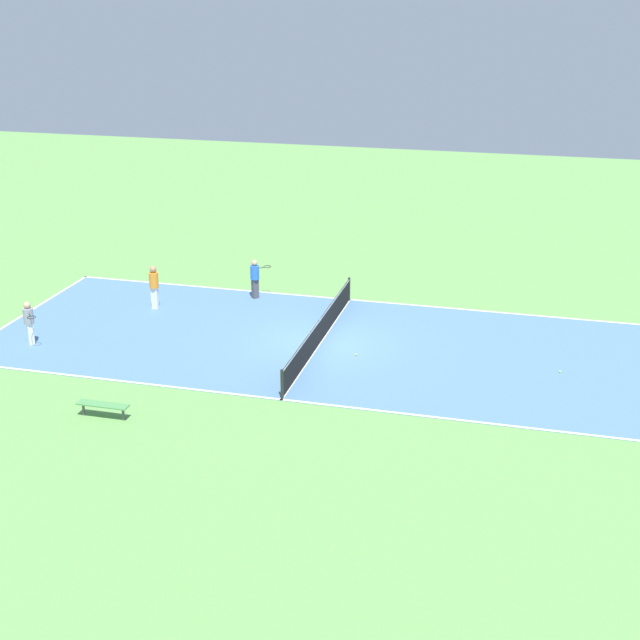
{
  "coord_description": "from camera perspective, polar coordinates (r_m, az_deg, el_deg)",
  "views": [
    {
      "loc": [
        28.79,
        7.46,
        12.25
      ],
      "look_at": [
        0.0,
        0.0,
        0.9
      ],
      "focal_mm": 50.0,
      "sensor_mm": 36.0,
      "label": 1
    }
  ],
  "objects": [
    {
      "name": "ground_plane",
      "position": [
        32.16,
        0.0,
        -1.5
      ],
      "size": [
        80.0,
        80.0,
        0.0
      ],
      "primitive_type": "plane",
      "color": "#60934C"
    },
    {
      "name": "tennis_ball_left_sideline",
      "position": [
        30.8,
        15.11,
        -3.2
      ],
      "size": [
        0.07,
        0.07,
        0.07
      ],
      "primitive_type": "sphere",
      "color": "#CCE033",
      "rests_on": "court_surface"
    },
    {
      "name": "player_baseline_gray",
      "position": [
        33.33,
        -18.13,
        -0.02
      ],
      "size": [
        0.91,
        0.88,
        1.61
      ],
      "rotation": [
        0.0,
        0.0,
        0.75
      ],
      "color": "white",
      "rests_on": "court_surface"
    },
    {
      "name": "court_surface",
      "position": [
        32.16,
        0.0,
        -1.48
      ],
      "size": [
        9.73,
        24.03,
        0.02
      ],
      "color": "#4C729E",
      "rests_on": "ground_plane"
    },
    {
      "name": "player_near_blue",
      "position": [
        36.51,
        -4.18,
        2.81
      ],
      "size": [
        0.92,
        0.86,
        1.63
      ],
      "rotation": [
        0.0,
        0.0,
        2.42
      ],
      "color": "#4C4C51",
      "rests_on": "court_surface"
    },
    {
      "name": "tennis_ball_right_alley",
      "position": [
        31.07,
        2.32,
        -2.23
      ],
      "size": [
        0.07,
        0.07,
        0.07
      ],
      "primitive_type": "sphere",
      "color": "#CCE033",
      "rests_on": "court_surface"
    },
    {
      "name": "tennis_net",
      "position": [
        31.97,
        0.0,
        -0.64
      ],
      "size": [
        9.53,
        0.1,
        0.97
      ],
      "color": "black",
      "rests_on": "court_surface"
    },
    {
      "name": "bench",
      "position": [
        27.45,
        -13.73,
        -5.36
      ],
      "size": [
        0.36,
        1.61,
        0.45
      ],
      "rotation": [
        0.0,
        0.0,
        1.57
      ],
      "color": "#4C8C4C",
      "rests_on": "ground_plane"
    },
    {
      "name": "player_center_orange",
      "position": [
        35.77,
        -10.58,
        2.27
      ],
      "size": [
        0.37,
        0.37,
        1.77
      ],
      "rotation": [
        0.0,
        0.0,
        4.73
      ],
      "color": "white",
      "rests_on": "court_surface"
    }
  ]
}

